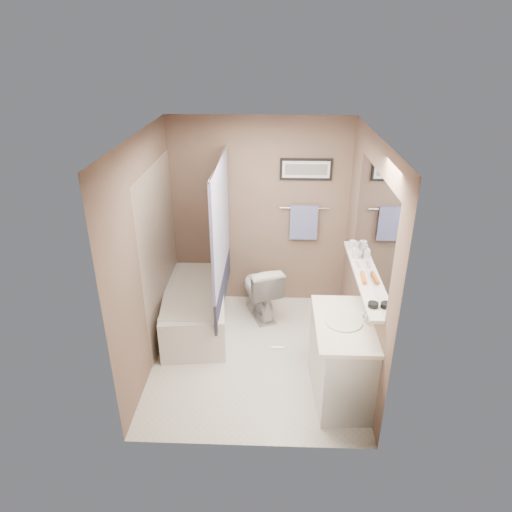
{
  "coord_description": "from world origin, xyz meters",
  "views": [
    {
      "loc": [
        0.17,
        -4.09,
        3.2
      ],
      "look_at": [
        0.0,
        0.15,
        1.15
      ],
      "focal_mm": 32.0,
      "sensor_mm": 36.0,
      "label": 1
    }
  ],
  "objects_px": {
    "candle_bowl_near": "(373,305)",
    "glass_jar": "(353,245)",
    "bathtub": "(195,307)",
    "hair_brush_front": "(363,278)",
    "soap_bottle": "(356,251)",
    "toilet": "(260,290)",
    "vanity": "(342,361)"
  },
  "relations": [
    {
      "from": "bathtub",
      "to": "toilet",
      "type": "bearing_deg",
      "value": 12.74
    },
    {
      "from": "candle_bowl_near",
      "to": "vanity",
      "type": "bearing_deg",
      "value": 138.48
    },
    {
      "from": "toilet",
      "to": "vanity",
      "type": "xyz_separation_m",
      "value": [
        0.82,
        -1.41,
        0.04
      ]
    },
    {
      "from": "bathtub",
      "to": "toilet",
      "type": "distance_m",
      "value": 0.83
    },
    {
      "from": "bathtub",
      "to": "hair_brush_front",
      "type": "xyz_separation_m",
      "value": [
        1.79,
        -0.81,
        0.89
      ]
    },
    {
      "from": "hair_brush_front",
      "to": "soap_bottle",
      "type": "xyz_separation_m",
      "value": [
        0.0,
        0.49,
        0.05
      ]
    },
    {
      "from": "candle_bowl_near",
      "to": "glass_jar",
      "type": "relative_size",
      "value": 0.9
    },
    {
      "from": "bathtub",
      "to": "toilet",
      "type": "height_order",
      "value": "toilet"
    },
    {
      "from": "bathtub",
      "to": "candle_bowl_near",
      "type": "distance_m",
      "value": 2.38
    },
    {
      "from": "glass_jar",
      "to": "soap_bottle",
      "type": "xyz_separation_m",
      "value": [
        0.0,
        -0.2,
        0.02
      ]
    },
    {
      "from": "bathtub",
      "to": "glass_jar",
      "type": "relative_size",
      "value": 15.0
    },
    {
      "from": "soap_bottle",
      "to": "toilet",
      "type": "bearing_deg",
      "value": 149.22
    },
    {
      "from": "bathtub",
      "to": "candle_bowl_near",
      "type": "relative_size",
      "value": 16.67
    },
    {
      "from": "hair_brush_front",
      "to": "glass_jar",
      "type": "xyz_separation_m",
      "value": [
        0.0,
        0.68,
        0.03
      ]
    },
    {
      "from": "hair_brush_front",
      "to": "soap_bottle",
      "type": "relative_size",
      "value": 1.51
    },
    {
      "from": "vanity",
      "to": "hair_brush_front",
      "type": "bearing_deg",
      "value": 56.35
    },
    {
      "from": "toilet",
      "to": "candle_bowl_near",
      "type": "bearing_deg",
      "value": 101.87
    },
    {
      "from": "bathtub",
      "to": "hair_brush_front",
      "type": "height_order",
      "value": "hair_brush_front"
    },
    {
      "from": "toilet",
      "to": "vanity",
      "type": "relative_size",
      "value": 0.79
    },
    {
      "from": "vanity",
      "to": "candle_bowl_near",
      "type": "height_order",
      "value": "candle_bowl_near"
    },
    {
      "from": "bathtub",
      "to": "hair_brush_front",
      "type": "distance_m",
      "value": 2.15
    },
    {
      "from": "bathtub",
      "to": "soap_bottle",
      "type": "xyz_separation_m",
      "value": [
        1.79,
        -0.33,
        0.94
      ]
    },
    {
      "from": "vanity",
      "to": "hair_brush_front",
      "type": "distance_m",
      "value": 0.82
    },
    {
      "from": "bathtub",
      "to": "vanity",
      "type": "relative_size",
      "value": 1.67
    },
    {
      "from": "bathtub",
      "to": "glass_jar",
      "type": "xyz_separation_m",
      "value": [
        1.79,
        -0.13,
        0.92
      ]
    },
    {
      "from": "candle_bowl_near",
      "to": "hair_brush_front",
      "type": "bearing_deg",
      "value": 90.0
    },
    {
      "from": "hair_brush_front",
      "to": "candle_bowl_near",
      "type": "bearing_deg",
      "value": -90.0
    },
    {
      "from": "toilet",
      "to": "hair_brush_front",
      "type": "bearing_deg",
      "value": 112.0
    },
    {
      "from": "candle_bowl_near",
      "to": "glass_jar",
      "type": "distance_m",
      "value": 1.17
    },
    {
      "from": "glass_jar",
      "to": "soap_bottle",
      "type": "bearing_deg",
      "value": -90.0
    },
    {
      "from": "toilet",
      "to": "hair_brush_front",
      "type": "relative_size",
      "value": 3.25
    },
    {
      "from": "glass_jar",
      "to": "toilet",
      "type": "bearing_deg",
      "value": 158.12
    }
  ]
}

